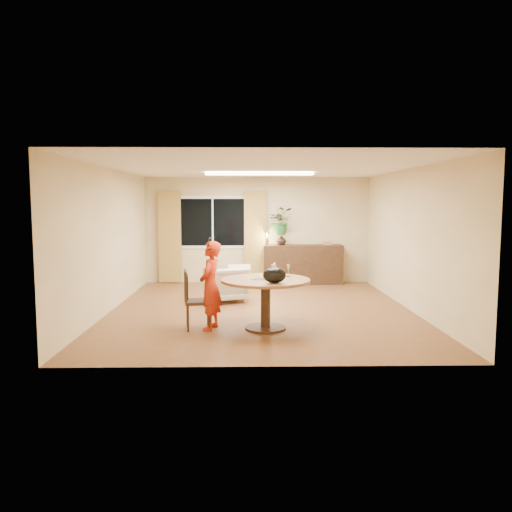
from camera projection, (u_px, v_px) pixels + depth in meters
The scene contains 24 objects.
floor at pixel (261, 310), 9.24m from camera, with size 6.50×6.50×0.00m, color brown.
ceiling at pixel (261, 168), 8.97m from camera, with size 6.50×6.50×0.00m, color white.
wall_back at pixel (257, 230), 12.34m from camera, with size 5.50×5.50×0.00m, color tan.
wall_left at pixel (110, 240), 9.06m from camera, with size 6.50×6.50×0.00m, color tan.
wall_right at pixel (410, 240), 9.16m from camera, with size 6.50×6.50×0.00m, color tan.
window at pixel (213, 222), 12.28m from camera, with size 1.70×0.03×1.30m.
curtain_left at pixel (170, 237), 12.22m from camera, with size 0.55×0.08×2.25m, color olive.
curtain_right at pixel (255, 237), 12.26m from camera, with size 0.55×0.08×2.25m, color olive.
ceiling_panel at pixel (259, 174), 10.17m from camera, with size 2.20×0.35×0.05m, color white.
dining_table at pixel (266, 290), 7.75m from camera, with size 1.39×1.39×0.79m.
dining_chair at pixel (198, 300), 7.77m from camera, with size 0.44×0.41×0.93m, color black, non-canonical shape.
child at pixel (211, 286), 7.74m from camera, with size 0.33×0.50×1.38m, color red.
laptop at pixel (264, 271), 7.73m from camera, with size 0.38×0.25×0.25m, color #B7B7BC, non-canonical shape.
tumbler at pixel (269, 273), 8.01m from camera, with size 0.07×0.07×0.10m, color white, non-canonical shape.
wine_glass at pixel (288, 270), 7.99m from camera, with size 0.07×0.07×0.20m, color white, non-canonical shape.
pot_lid at pixel (277, 275), 8.03m from camera, with size 0.22×0.22×0.04m, color white, non-canonical shape.
handbag at pixel (274, 275), 7.32m from camera, with size 0.35×0.20×0.23m, color black, non-canonical shape.
armchair at pixel (226, 284), 10.02m from camera, with size 0.75×0.77×0.70m, color beige.
throw at pixel (239, 266), 9.98m from camera, with size 0.45×0.55×0.03m, color beige, non-canonical shape.
sideboard at pixel (303, 264), 12.21m from camera, with size 1.91×0.47×0.95m, color black.
vase at pixel (281, 240), 12.13m from camera, with size 0.24×0.24×0.25m, color black.
bouquet at pixel (281, 221), 12.09m from camera, with size 0.59×0.51×0.66m, color #2B6A28.
book_stack at pixel (327, 243), 12.16m from camera, with size 0.20×0.15×0.08m, color olive, non-canonical shape.
desk_lamp at pixel (267, 238), 12.07m from camera, with size 0.14×0.14×0.34m, color black, non-canonical shape.
Camera 1 is at (-0.25, -9.08, 1.96)m, focal length 35.00 mm.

